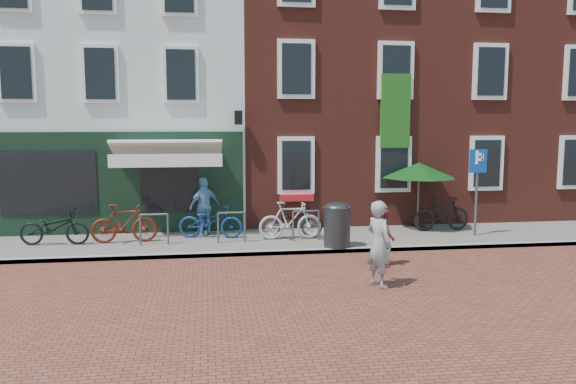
{
  "coord_description": "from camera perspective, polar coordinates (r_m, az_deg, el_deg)",
  "views": [
    {
      "loc": [
        -2.1,
        -13.63,
        3.28
      ],
      "look_at": [
        -0.1,
        0.42,
        1.52
      ],
      "focal_mm": 35.42,
      "sensor_mm": 36.0,
      "label": 1
    }
  ],
  "objects": [
    {
      "name": "boy",
      "position": [
        13.22,
        9.49,
        -4.43
      ],
      "size": [
        0.56,
        0.69,
        1.34
      ],
      "primitive_type": "imported",
      "rotation": [
        0.0,
        0.0,
        1.65
      ],
      "color": "brown",
      "rests_on": "ground"
    },
    {
      "name": "bicycle_1",
      "position": [
        15.61,
        -16.13,
        -3.05
      ],
      "size": [
        1.74,
        0.56,
        1.03
      ],
      "primitive_type": "imported",
      "rotation": [
        0.0,
        0.0,
        1.62
      ],
      "color": "#5E180E",
      "rests_on": "sidewalk"
    },
    {
      "name": "bicycle_2",
      "position": [
        15.77,
        -7.77,
        -2.92
      ],
      "size": [
        1.86,
        0.98,
        0.93
      ],
      "primitive_type": "imported",
      "rotation": [
        0.0,
        0.0,
        1.35
      ],
      "color": "navy",
      "rests_on": "sidewalk"
    },
    {
      "name": "parking_sign",
      "position": [
        16.65,
        18.47,
        1.49
      ],
      "size": [
        0.5,
        0.07,
        2.43
      ],
      "color": "#4C4C4F",
      "rests_on": "sidewalk"
    },
    {
      "name": "cafe_person",
      "position": [
        16.15,
        -8.38,
        -1.42
      ],
      "size": [
        1.02,
        0.86,
        1.64
      ],
      "primitive_type": "imported",
      "rotation": [
        0.0,
        0.0,
        3.72
      ],
      "color": "#72A3CE",
      "rests_on": "sidewalk"
    },
    {
      "name": "bicycle_4",
      "position": [
        15.62,
        0.31,
        -2.95
      ],
      "size": [
        1.8,
        0.71,
        0.93
      ],
      "primitive_type": "imported",
      "rotation": [
        0.0,
        0.0,
        1.62
      ],
      "color": "black",
      "rests_on": "sidewalk"
    },
    {
      "name": "ground",
      "position": [
        14.18,
        0.65,
        -6.32
      ],
      "size": [
        80.0,
        80.0,
        0.0
      ],
      "primitive_type": "plane",
      "color": "brown"
    },
    {
      "name": "building_brick_mid",
      "position": [
        21.1,
        3.19,
        11.73
      ],
      "size": [
        6.0,
        8.0,
        10.0
      ],
      "primitive_type": "cube",
      "color": "maroon",
      "rests_on": "ground"
    },
    {
      "name": "bicycle_5",
      "position": [
        17.24,
        15.16,
        -2.08
      ],
      "size": [
        1.73,
        0.56,
        1.03
      ],
      "primitive_type": "imported",
      "rotation": [
        0.0,
        0.0,
        1.61
      ],
      "color": "black",
      "rests_on": "sidewalk"
    },
    {
      "name": "building_brick_right",
      "position": [
        23.03,
        18.28,
        11.0
      ],
      "size": [
        6.0,
        8.0,
        10.0
      ],
      "primitive_type": "cube",
      "color": "maroon",
      "rests_on": "ground"
    },
    {
      "name": "parasol",
      "position": [
        17.24,
        13.01,
        2.42
      ],
      "size": [
        2.21,
        2.21,
        2.08
      ],
      "color": "#4C4C4F",
      "rests_on": "sidewalk"
    },
    {
      "name": "litter_bin",
      "position": [
        14.53,
        4.96,
        -3.05
      ],
      "size": [
        0.67,
        0.67,
        1.23
      ],
      "color": "#2F2F32",
      "rests_on": "sidewalk"
    },
    {
      "name": "building_stucco",
      "position": [
        20.87,
        -16.34,
        10.13
      ],
      "size": [
        8.0,
        8.0,
        9.0
      ],
      "primitive_type": "cube",
      "color": "silver",
      "rests_on": "ground"
    },
    {
      "name": "woman",
      "position": [
        11.46,
        9.11,
        -5.17
      ],
      "size": [
        0.63,
        0.75,
        1.74
      ],
      "primitive_type": "imported",
      "rotation": [
        0.0,
        0.0,
        1.98
      ],
      "color": "gray",
      "rests_on": "ground"
    },
    {
      "name": "sidewalk",
      "position": [
        15.78,
        3.42,
        -4.76
      ],
      "size": [
        24.0,
        3.0,
        0.1
      ],
      "primitive_type": "cube",
      "color": "slate",
      "rests_on": "ground"
    },
    {
      "name": "bicycle_0",
      "position": [
        15.93,
        -22.41,
        -3.29
      ],
      "size": [
        1.81,
        0.75,
        0.93
      ],
      "primitive_type": "imported",
      "rotation": [
        0.0,
        0.0,
        1.49
      ],
      "color": "black",
      "rests_on": "sidewalk"
    },
    {
      "name": "bicycle_3",
      "position": [
        15.46,
        0.22,
        -2.87
      ],
      "size": [
        1.72,
        0.49,
        1.03
      ],
      "primitive_type": "imported",
      "rotation": [
        0.0,
        0.0,
        1.57
      ],
      "color": "#B5B6B8",
      "rests_on": "sidewalk"
    }
  ]
}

